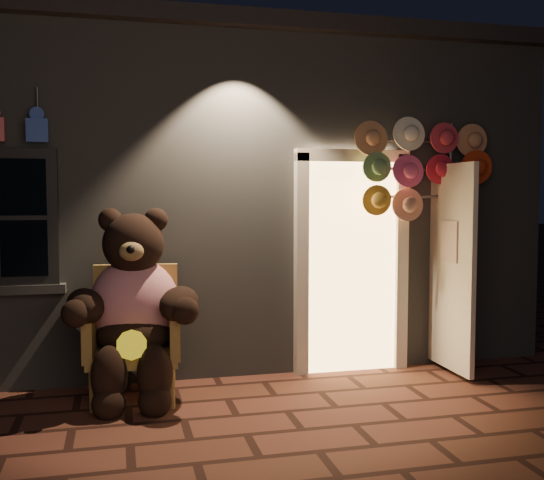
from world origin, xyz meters
name	(u,v)px	position (x,y,z in m)	size (l,w,h in m)	color
ground	(247,435)	(0.00, 0.00, 0.00)	(60.00, 60.00, 0.00)	brown
shop_building	(187,196)	(0.00, 3.99, 1.74)	(7.30, 5.95, 3.51)	slate
wicker_armchair	(135,332)	(-0.76, 1.12, 0.56)	(0.83, 0.77, 1.13)	#A5833F
teddy_bear	(134,308)	(-0.77, 0.98, 0.80)	(1.21, 0.98, 1.66)	red
hat_rack	(421,166)	(1.99, 1.28, 2.03)	(1.40, 0.22, 2.48)	#59595E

